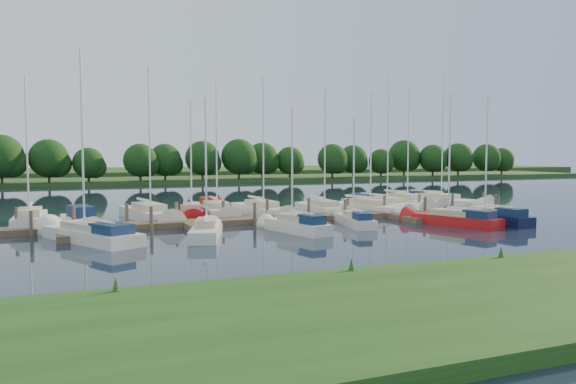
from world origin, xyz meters
name	(u,v)px	position (x,y,z in m)	size (l,w,h in m)	color
ground	(344,235)	(0.00, 0.00, 0.00)	(260.00, 260.00, 0.00)	#181F31
near_bank	(552,289)	(0.00, -16.00, 0.25)	(90.00, 10.00, 0.50)	#1B4513
dock	(298,219)	(0.00, 7.31, 0.20)	(40.00, 6.00, 0.40)	#4F3C2C
mooring_pilings	(293,212)	(0.00, 8.43, 0.60)	(38.24, 2.84, 2.00)	#473D33
far_shore	(156,179)	(0.00, 75.00, 0.30)	(180.00, 30.00, 0.60)	#27451A
distant_hill	(139,172)	(0.00, 100.00, 0.70)	(220.00, 40.00, 1.40)	#355927
treeline	(147,160)	(-3.44, 61.65, 3.94)	(145.96, 9.32, 8.31)	#38281C
sailboat_n_0	(30,222)	(-18.39, 12.21, 0.29)	(2.13, 8.33, 10.80)	silver
motorboat	(81,221)	(-15.03, 10.82, 0.36)	(2.67, 5.90, 1.77)	silver
sailboat_n_2	(150,216)	(-10.06, 12.81, 0.28)	(3.61, 9.51, 12.05)	silver
sailboat_n_3	(192,213)	(-6.60, 13.74, 0.28)	(2.90, 7.52, 9.58)	#B51012
sailboat_n_4	(216,211)	(-4.58, 13.80, 0.33)	(2.58, 9.01, 11.45)	silver
sailboat_n_5	(262,212)	(-1.01, 12.54, 0.28)	(2.78, 9.10, 11.57)	silver
sailboat_n_6	(323,211)	(3.91, 11.23, 0.28)	(2.09, 8.30, 10.73)	silver
sailboat_n_7	(368,210)	(7.83, 10.65, 0.28)	(3.97, 8.27, 10.66)	silver
sailboat_n_8	(384,206)	(10.94, 13.13, 0.32)	(4.08, 10.19, 12.69)	silver
sailboat_n_9	(405,204)	(13.98, 14.27, 0.28)	(3.44, 9.01, 11.47)	silver
sailboat_n_10	(437,202)	(17.66, 14.25, 0.33)	(5.15, 10.34, 13.04)	silver
sailboat_s_0	(89,236)	(-14.85, 3.43, 0.32)	(5.54, 8.78, 11.50)	silver
sailboat_s_1	(206,233)	(-8.13, 2.48, 0.28)	(3.30, 6.77, 8.85)	silver
sailboat_s_2	(296,227)	(-2.28, 2.33, 0.34)	(2.75, 6.45, 8.47)	silver
sailboat_s_3	(355,221)	(2.83, 3.79, 0.32)	(2.44, 6.15, 7.93)	silver
sailboat_s_4	(453,221)	(9.47, 1.47, 0.33)	(3.81, 7.55, 9.74)	#B51012
sailboat_s_5	(489,219)	(12.71, 1.50, 0.33)	(2.30, 7.48, 9.64)	#0F1234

